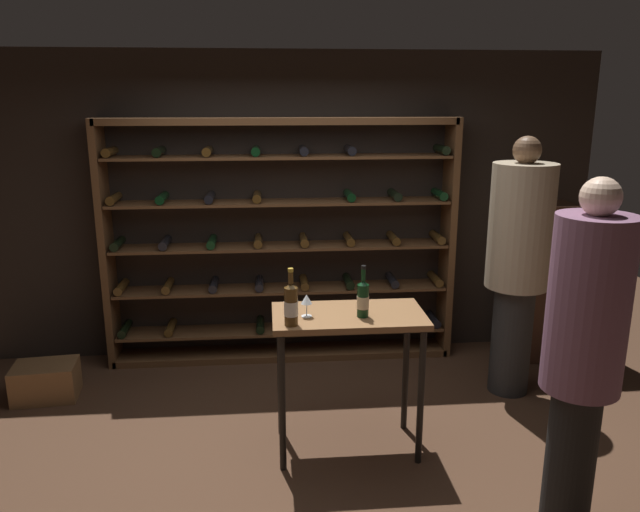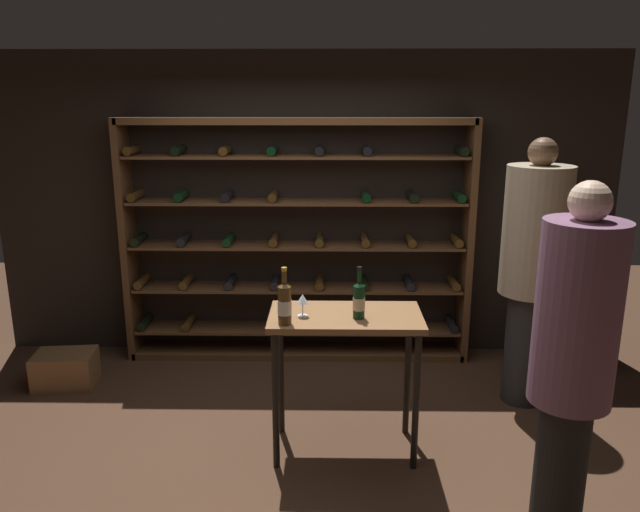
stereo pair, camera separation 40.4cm
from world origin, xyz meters
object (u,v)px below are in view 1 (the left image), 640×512
at_px(wine_crate, 46,381).
at_px(wine_glass_stemmed_left, 307,301).
at_px(display_cabinet, 541,282).
at_px(wine_rack, 280,243).
at_px(person_guest_plum_blouse, 583,345).
at_px(wine_bottle_amber_reserve, 363,298).
at_px(tasting_table, 348,334).
at_px(wine_bottle_red_label, 291,304).
at_px(person_host_in_suit, 518,256).

xyz_separation_m(wine_crate, wine_glass_stemmed_left, (2.03, -0.96, 0.94)).
bearing_deg(display_cabinet, wine_rack, 175.11).
bearing_deg(wine_glass_stemmed_left, wine_rack, 94.52).
distance_m(person_guest_plum_blouse, display_cabinet, 2.45).
xyz_separation_m(wine_crate, display_cabinet, (4.24, 0.45, 0.58)).
distance_m(wine_crate, display_cabinet, 4.31).
bearing_deg(wine_glass_stemmed_left, wine_bottle_amber_reserve, -4.52).
relative_size(person_guest_plum_blouse, display_cabinet, 1.37).
bearing_deg(person_guest_plum_blouse, tasting_table, 161.68).
relative_size(wine_rack, person_guest_plum_blouse, 1.57).
bearing_deg(wine_glass_stemmed_left, tasting_table, 8.11).
height_order(wine_bottle_red_label, wine_bottle_amber_reserve, wine_bottle_red_label).
bearing_deg(person_host_in_suit, display_cabinet, 168.09).
height_order(wine_rack, person_host_in_suit, wine_rack).
relative_size(person_host_in_suit, wine_crate, 4.29).
distance_m(tasting_table, person_host_in_suit, 1.63).
relative_size(wine_bottle_red_label, wine_bottle_amber_reserve, 1.08).
bearing_deg(wine_bottle_red_label, wine_bottle_amber_reserve, 13.70).
bearing_deg(person_host_in_suit, wine_bottle_red_label, -36.30).
height_order(wine_rack, wine_bottle_amber_reserve, wine_rack).
xyz_separation_m(person_host_in_suit, display_cabinet, (0.52, 0.64, -0.42)).
distance_m(person_host_in_suit, wine_bottle_amber_reserve, 1.56).
height_order(tasting_table, person_host_in_suit, person_host_in_suit).
xyz_separation_m(wine_rack, wine_crate, (-1.90, -0.65, -0.94)).
height_order(person_guest_plum_blouse, display_cabinet, person_guest_plum_blouse).
height_order(tasting_table, wine_bottle_amber_reserve, wine_bottle_amber_reserve).
relative_size(wine_rack, wine_bottle_red_label, 8.51).
relative_size(wine_rack, person_host_in_suit, 1.50).
bearing_deg(person_host_in_suit, person_guest_plum_blouse, 15.74).
height_order(wine_crate, wine_glass_stemmed_left, wine_glass_stemmed_left).
distance_m(wine_crate, wine_bottle_amber_reserve, 2.75).
height_order(tasting_table, wine_glass_stemmed_left, wine_glass_stemmed_left).
bearing_deg(wine_rack, display_cabinet, -4.89).
distance_m(person_guest_plum_blouse, wine_crate, 3.97).
xyz_separation_m(wine_bottle_amber_reserve, wine_glass_stemmed_left, (-0.36, 0.03, -0.01)).
relative_size(tasting_table, person_guest_plum_blouse, 0.50).
bearing_deg(wine_bottle_red_label, person_guest_plum_blouse, -26.14).
bearing_deg(wine_bottle_red_label, wine_glass_stemmed_left, 53.54).
bearing_deg(person_guest_plum_blouse, wine_bottle_red_label, 175.03).
distance_m(person_guest_plum_blouse, wine_bottle_red_label, 1.65).
xyz_separation_m(person_host_in_suit, wine_bottle_amber_reserve, (-1.34, -0.79, -0.04)).
xyz_separation_m(person_host_in_suit, wine_crate, (-3.73, 0.19, -1.00)).
bearing_deg(wine_bottle_red_label, display_cabinet, 33.67).
xyz_separation_m(display_cabinet, wine_bottle_red_label, (-2.32, -1.55, 0.39)).
distance_m(wine_rack, display_cabinet, 2.38).
xyz_separation_m(wine_rack, display_cabinet, (2.35, -0.20, -0.36)).
bearing_deg(wine_bottle_amber_reserve, tasting_table, 140.35).
relative_size(person_host_in_suit, wine_glass_stemmed_left, 14.00).
bearing_deg(tasting_table, wine_glass_stemmed_left, -171.89).
distance_m(wine_bottle_red_label, wine_glass_stemmed_left, 0.18).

